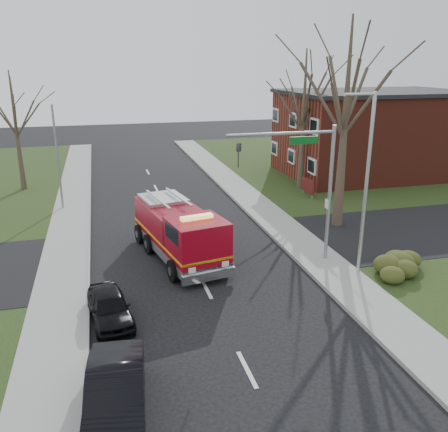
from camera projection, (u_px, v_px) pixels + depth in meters
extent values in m
plane|color=black|center=(206.00, 289.00, 21.01)|extent=(120.00, 120.00, 0.00)
cube|color=gray|center=(333.00, 272.00, 22.49)|extent=(2.40, 80.00, 0.15)
cube|color=gray|center=(59.00, 305.00, 19.47)|extent=(2.40, 80.00, 0.15)
cube|color=maroon|center=(373.00, 135.00, 41.08)|extent=(15.00, 10.00, 7.00)
cube|color=black|center=(377.00, 92.00, 39.96)|extent=(15.40, 10.40, 0.30)
cube|color=silver|center=(292.00, 156.00, 39.71)|extent=(0.12, 1.40, 1.20)
cube|color=#561414|center=(308.00, 186.00, 34.76)|extent=(0.12, 2.00, 1.00)
cylinder|color=gray|center=(312.00, 194.00, 34.17)|extent=(0.08, 0.08, 0.90)
cylinder|color=gray|center=(303.00, 189.00, 35.64)|extent=(0.08, 0.08, 0.90)
ellipsoid|color=#363F16|center=(399.00, 264.00, 22.10)|extent=(2.80, 2.00, 0.90)
cone|color=#3E3225|center=(344.00, 128.00, 26.96)|extent=(0.64, 0.64, 12.00)
cone|color=#3E3225|center=(303.00, 122.00, 35.83)|extent=(0.56, 0.56, 10.50)
cone|color=#3E3225|center=(17.00, 133.00, 35.54)|extent=(0.44, 0.44, 9.00)
cylinder|color=gray|center=(330.00, 196.00, 22.91)|extent=(0.18, 0.18, 6.80)
cylinder|color=gray|center=(282.00, 134.00, 21.31)|extent=(5.20, 0.14, 0.14)
cube|color=#0C591E|center=(304.00, 140.00, 21.69)|extent=(1.40, 0.06, 0.35)
imported|color=black|center=(239.00, 143.00, 20.93)|extent=(0.22, 0.18, 1.10)
cylinder|color=#B7BABF|center=(366.00, 189.00, 20.99)|extent=(0.16, 0.16, 8.40)
cylinder|color=#B7BABF|center=(360.00, 94.00, 19.54)|extent=(1.40, 0.12, 0.12)
cylinder|color=gray|center=(58.00, 159.00, 31.12)|extent=(0.14, 0.14, 7.00)
cube|color=maroon|center=(171.00, 224.00, 24.93)|extent=(3.36, 5.30, 1.99)
cube|color=maroon|center=(197.00, 243.00, 21.82)|extent=(2.88, 2.88, 2.27)
cube|color=#B7BABF|center=(179.00, 245.00, 24.21)|extent=(3.85, 7.72, 0.43)
cube|color=#E5B20C|center=(179.00, 235.00, 24.05)|extent=(3.86, 7.72, 0.11)
cube|color=black|center=(206.00, 236.00, 20.71)|extent=(2.14, 0.51, 0.80)
cube|color=#E5D866|center=(197.00, 217.00, 21.42)|extent=(1.55, 0.61, 0.17)
cylinder|color=black|center=(174.00, 271.00, 21.56)|extent=(0.52, 1.08, 1.04)
cylinder|color=black|center=(222.00, 261.00, 22.58)|extent=(0.52, 1.08, 1.04)
cylinder|color=black|center=(140.00, 234.00, 26.17)|extent=(0.52, 1.08, 1.04)
cylinder|color=black|center=(182.00, 227.00, 27.19)|extent=(0.52, 1.08, 1.04)
imported|color=black|center=(110.00, 307.00, 18.20)|extent=(1.92, 3.76, 1.23)
imported|color=black|center=(116.00, 394.00, 13.22)|extent=(1.97, 4.67, 1.50)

